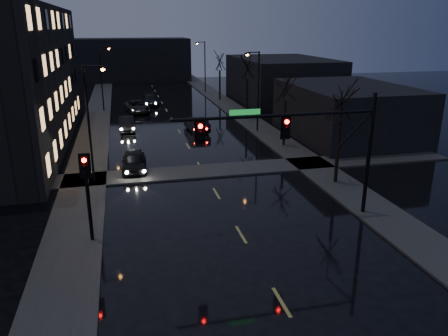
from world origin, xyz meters
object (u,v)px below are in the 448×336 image
oncoming_car_a (134,161)px  oncoming_car_b (127,124)px  oncoming_car_c (137,107)px  lead_car (197,124)px  oncoming_car_d (150,100)px

oncoming_car_a → oncoming_car_b: bearing=93.6°
oncoming_car_c → lead_car: 12.92m
oncoming_car_b → oncoming_car_d: bearing=74.8°
oncoming_car_a → oncoming_car_d: 28.14m
oncoming_car_d → lead_car: (3.60, -16.24, 0.04)m
oncoming_car_a → oncoming_car_d: (3.17, 27.96, -0.04)m
oncoming_car_a → oncoming_car_b: oncoming_car_a is taller
oncoming_car_b → oncoming_car_d: size_ratio=0.87×
oncoming_car_c → oncoming_car_d: bearing=59.7°
oncoming_car_b → oncoming_car_d: oncoming_car_d is taller
oncoming_car_a → oncoming_car_b: size_ratio=1.03×
oncoming_car_c → oncoming_car_d: 4.94m
lead_car → oncoming_car_b: bearing=-22.3°
oncoming_car_b → lead_car: size_ratio=0.94×
oncoming_car_a → lead_car: size_ratio=0.96×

